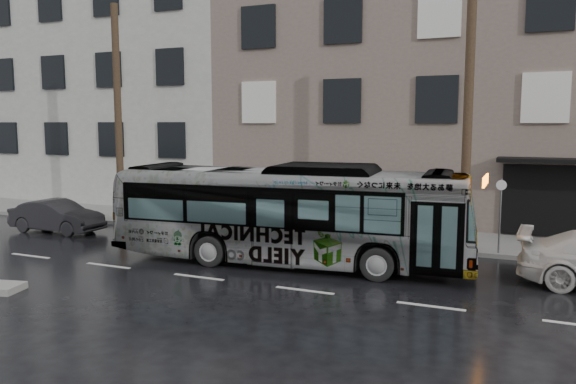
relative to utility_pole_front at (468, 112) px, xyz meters
name	(u,v)px	position (x,y,z in m)	size (l,w,h in m)	color
ground	(241,258)	(-6.50, -3.30, -4.65)	(120.00, 120.00, 0.00)	black
sidewalk	(298,229)	(-6.50, 1.60, -4.58)	(90.00, 3.60, 0.15)	gray
building_taupe	(456,98)	(-1.50, 9.40, 0.85)	(20.00, 12.00, 11.00)	gray
building_grey	(100,67)	(-24.50, 10.90, 3.35)	(26.00, 15.00, 16.00)	beige
utility_pole_front	(468,112)	(0.00, 0.00, 0.00)	(0.30, 0.30, 9.00)	#463623
utility_pole_rear	(118,115)	(-14.00, 0.00, 0.00)	(0.30, 0.30, 9.00)	#463623
sign_post	(500,216)	(1.10, 0.00, -3.30)	(0.06, 0.06, 2.40)	slate
bus	(289,214)	(-4.80, -3.33, -3.11)	(2.58, 11.04, 3.07)	#B2B2B2
dark_sedan	(57,216)	(-15.24, -2.36, -4.01)	(1.35, 3.87, 1.27)	black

